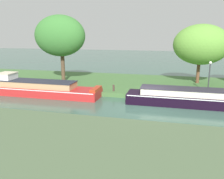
% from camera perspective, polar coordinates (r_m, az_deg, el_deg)
% --- Properties ---
extents(ground_plane, '(120.00, 120.00, 0.00)m').
position_cam_1_polar(ground_plane, '(18.29, 8.14, -4.12)').
color(ground_plane, '#385B4D').
extents(riverbank_far, '(72.00, 10.00, 0.40)m').
position_cam_1_polar(riverbank_far, '(24.99, 9.85, 1.07)').
color(riverbank_far, '#446C38').
rests_on(riverbank_far, ground_plane).
extents(riverbank_near, '(72.00, 10.00, 0.40)m').
position_cam_1_polar(riverbank_near, '(10.04, 2.44, -18.35)').
color(riverbank_near, '#4E6243').
rests_on(riverbank_near, ground_plane).
extents(black_barge, '(10.51, 2.15, 1.34)m').
position_cam_1_polar(black_barge, '(19.29, 18.77, -2.02)').
color(black_barge, black).
rests_on(black_barge, ground_plane).
extents(red_narrowboat, '(10.89, 2.35, 1.93)m').
position_cam_1_polar(red_narrowboat, '(22.37, -17.31, 0.29)').
color(red_narrowboat, red).
rests_on(red_narrowboat, ground_plane).
extents(willow_tree_left, '(5.46, 3.34, 6.94)m').
position_cam_1_polar(willow_tree_left, '(25.38, -12.56, 12.55)').
color(willow_tree_left, brown).
rests_on(willow_tree_left, riverbank_far).
extents(willow_tree_centre, '(5.43, 4.22, 5.99)m').
position_cam_1_polar(willow_tree_centre, '(25.21, 20.80, 10.13)').
color(willow_tree_centre, brown).
rests_on(willow_tree_centre, riverbank_far).
extents(lamp_post, '(0.24, 0.24, 2.77)m').
position_cam_1_polar(lamp_post, '(21.88, 22.55, 3.69)').
color(lamp_post, '#333338').
rests_on(lamp_post, riverbank_far).
extents(mooring_post_near, '(0.18, 0.18, 0.52)m').
position_cam_1_polar(mooring_post_near, '(20.62, 12.30, -0.38)').
color(mooring_post_near, '#4F352E').
rests_on(mooring_post_near, riverbank_far).
extents(mooring_post_far, '(0.18, 0.18, 0.56)m').
position_cam_1_polar(mooring_post_far, '(21.17, 0.39, 0.36)').
color(mooring_post_far, '#43312A').
rests_on(mooring_post_far, riverbank_far).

